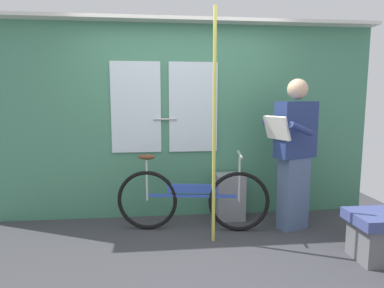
{
  "coord_description": "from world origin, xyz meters",
  "views": [
    {
      "loc": [
        -0.31,
        -2.92,
        1.49
      ],
      "look_at": [
        0.09,
        0.8,
        0.98
      ],
      "focal_mm": 31.24,
      "sensor_mm": 36.0,
      "label": 1
    }
  ],
  "objects_px": {
    "bicycle_near_door": "(192,199)",
    "trash_bin_by_wall": "(230,196)",
    "passenger_reading_newspaper": "(294,151)",
    "handrail_pole": "(214,128)"
  },
  "relations": [
    {
      "from": "trash_bin_by_wall",
      "to": "passenger_reading_newspaper",
      "type": "bearing_deg",
      "value": -32.02
    },
    {
      "from": "trash_bin_by_wall",
      "to": "handrail_pole",
      "type": "height_order",
      "value": "handrail_pole"
    },
    {
      "from": "handrail_pole",
      "to": "passenger_reading_newspaper",
      "type": "bearing_deg",
      "value": 13.44
    },
    {
      "from": "bicycle_near_door",
      "to": "passenger_reading_newspaper",
      "type": "bearing_deg",
      "value": 5.03
    },
    {
      "from": "passenger_reading_newspaper",
      "to": "handrail_pole",
      "type": "distance_m",
      "value": 1.02
    },
    {
      "from": "bicycle_near_door",
      "to": "trash_bin_by_wall",
      "type": "distance_m",
      "value": 0.61
    },
    {
      "from": "passenger_reading_newspaper",
      "to": "handrail_pole",
      "type": "xyz_separation_m",
      "value": [
        -0.95,
        -0.23,
        0.29
      ]
    },
    {
      "from": "bicycle_near_door",
      "to": "trash_bin_by_wall",
      "type": "bearing_deg",
      "value": 41.53
    },
    {
      "from": "bicycle_near_door",
      "to": "passenger_reading_newspaper",
      "type": "relative_size",
      "value": 1.0
    },
    {
      "from": "passenger_reading_newspaper",
      "to": "handrail_pole",
      "type": "height_order",
      "value": "handrail_pole"
    }
  ]
}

